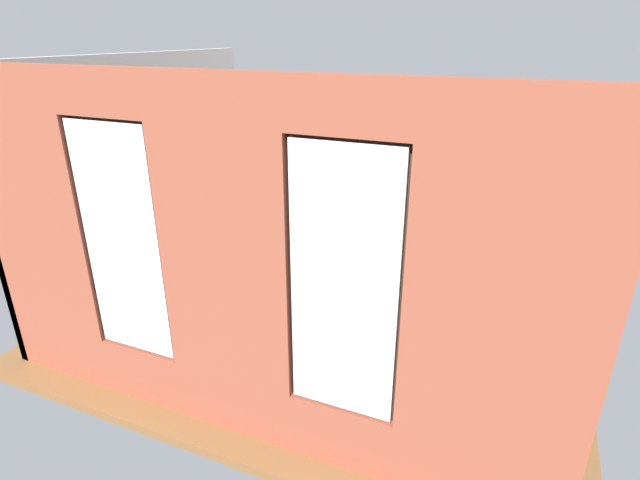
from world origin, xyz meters
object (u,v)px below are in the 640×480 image
cup_ceramic (368,263)px  table_plant_small (335,259)px  potted_plant_corner_near_left (525,243)px  potted_plant_beside_window_right (146,289)px  candle_jar (301,259)px  remote_black (325,259)px  potted_plant_corner_far_left (504,406)px  remote_gray (340,269)px  media_console (186,258)px  coffee_table (335,268)px  couch_by_window (249,353)px  tv_flatscreen (182,226)px  potted_plant_near_tv (169,253)px  couch_left (496,347)px  potted_plant_between_couches (389,347)px  papasan_chair (362,233)px

cup_ceramic → table_plant_small: (0.44, 0.14, 0.04)m
potted_plant_corner_near_left → potted_plant_beside_window_right: (3.75, 3.78, 0.30)m
candle_jar → remote_black: size_ratio=0.70×
potted_plant_corner_far_left → potted_plant_corner_near_left: bearing=-90.0°
remote_gray → potted_plant_corner_near_left: 2.83m
table_plant_small → media_console: 2.40m
coffee_table → candle_jar: candle_jar is taller
couch_by_window → remote_black: couch_by_window is taller
tv_flatscreen → potted_plant_near_tv: size_ratio=0.67×
coffee_table → potted_plant_beside_window_right: (1.32, 2.27, 0.50)m
coffee_table → tv_flatscreen: tv_flatscreen is taller
couch_left → candle_jar: size_ratio=17.51×
cup_ceramic → potted_plant_corner_far_left: potted_plant_corner_far_left is taller
couch_by_window → potted_plant_corner_far_left: size_ratio=2.31×
potted_plant_between_couches → potted_plant_corner_far_left: (-1.05, 0.14, -0.21)m
media_console → remote_gray: bearing=-175.8°
potted_plant_between_couches → couch_by_window: bearing=1.6°
remote_gray → potted_plant_between_couches: (-1.26, 2.01, 0.34)m
couch_by_window → table_plant_small: 2.19m
media_console → tv_flatscreen: tv_flatscreen is taller
remote_black → table_plant_small: bearing=46.7°
remote_black → potted_plant_between_couches: bearing=19.1°
remote_black → remote_gray: bearing=38.7°
candle_jar → papasan_chair: bearing=-106.1°
coffee_table → remote_black: 0.23m
remote_black → potted_plant_corner_near_left: size_ratio=0.19×
potted_plant_between_couches → potted_plant_beside_window_right: size_ratio=0.91×
candle_jar → potted_plant_corner_near_left: bearing=-150.8°
coffee_table → potted_plant_between_couches: bearing=122.9°
candle_jar → potted_plant_beside_window_right: bearing=68.6°
potted_plant_near_tv → potted_plant_beside_window_right: (-0.51, 1.01, 0.08)m
couch_left → remote_gray: couch_left is taller
cup_ceramic → potted_plant_beside_window_right: 3.02m
papasan_chair → coffee_table: bearing=92.4°
potted_plant_near_tv → papasan_chair: bearing=-124.1°
couch_left → coffee_table: size_ratio=1.30×
remote_black → potted_plant_between_couches: potted_plant_between_couches is taller
remote_black → potted_plant_between_couches: size_ratio=0.14×
table_plant_small → remote_gray: (-0.12, 0.12, -0.08)m
media_console → potted_plant_corner_near_left: (-4.80, -1.80, 0.36)m
couch_by_window → coffee_table: size_ratio=1.31×
cup_ceramic → remote_gray: (0.32, 0.27, -0.04)m
table_plant_small → media_console: size_ratio=0.15×
cup_ceramic → candle_jar: candle_jar is taller
candle_jar → potted_plant_beside_window_right: (0.84, 2.15, 0.39)m
tv_flatscreen → potted_plant_beside_window_right: size_ratio=0.66×
remote_black → potted_plant_beside_window_right: bearing=-41.5°
couch_by_window → media_console: size_ratio=1.96×
candle_jar → potted_plant_between_couches: 2.76m
table_plant_small → potted_plant_near_tv: (1.83, 1.27, 0.28)m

